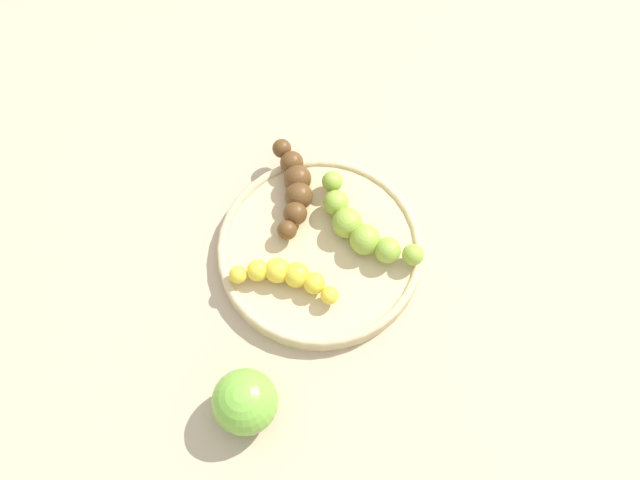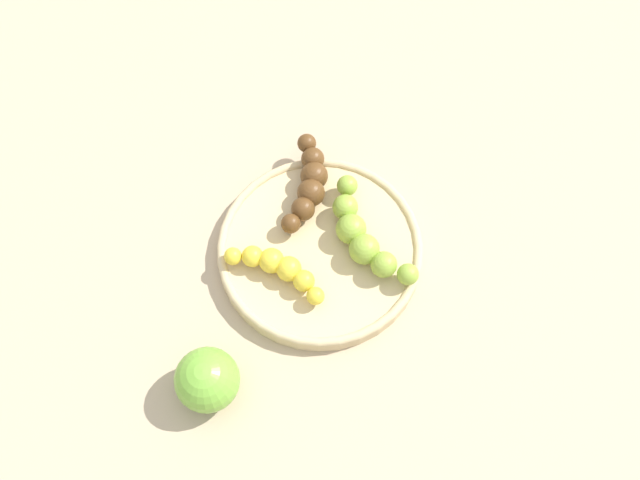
{
  "view_description": "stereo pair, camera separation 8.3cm",
  "coord_description": "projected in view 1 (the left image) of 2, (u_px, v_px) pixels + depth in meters",
  "views": [
    {
      "loc": [
        0.01,
        0.35,
        0.79
      ],
      "look_at": [
        0.0,
        0.0,
        0.04
      ],
      "focal_mm": 42.09,
      "sensor_mm": 36.0,
      "label": 1
    },
    {
      "loc": [
        -0.07,
        0.35,
        0.79
      ],
      "look_at": [
        0.0,
        0.0,
        0.04
      ],
      "focal_mm": 42.09,
      "sensor_mm": 36.0,
      "label": 2
    }
  ],
  "objects": [
    {
      "name": "apple_green",
      "position": [
        245.0,
        402.0,
        0.76
      ],
      "size": [
        0.07,
        0.07,
        0.07
      ],
      "primitive_type": "sphere",
      "color": "#72B238",
      "rests_on": "ground_plane"
    },
    {
      "name": "banana_yellow",
      "position": [
        286.0,
        276.0,
        0.82
      ],
      "size": [
        0.12,
        0.05,
        0.03
      ],
      "rotation": [
        0.0,
        0.0,
        4.45
      ],
      "color": "yellow",
      "rests_on": "fruit_bowl"
    },
    {
      "name": "banana_overripe",
      "position": [
        294.0,
        188.0,
        0.86
      ],
      "size": [
        0.05,
        0.13,
        0.03
      ],
      "rotation": [
        0.0,
        0.0,
        3.19
      ],
      "color": "#593819",
      "rests_on": "fruit_bowl"
    },
    {
      "name": "ground_plane",
      "position": [
        320.0,
        254.0,
        0.86
      ],
      "size": [
        2.4,
        2.4,
        0.0
      ],
      "primitive_type": "plane",
      "color": "tan"
    },
    {
      "name": "fruit_bowl",
      "position": [
        320.0,
        250.0,
        0.85
      ],
      "size": [
        0.23,
        0.23,
        0.02
      ],
      "color": "#D1B784",
      "rests_on": "ground_plane"
    },
    {
      "name": "banana_green",
      "position": [
        360.0,
        227.0,
        0.84
      ],
      "size": [
        0.11,
        0.12,
        0.03
      ],
      "rotation": [
        0.0,
        0.0,
        0.74
      ],
      "color": "#8CAD38",
      "rests_on": "fruit_bowl"
    }
  ]
}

